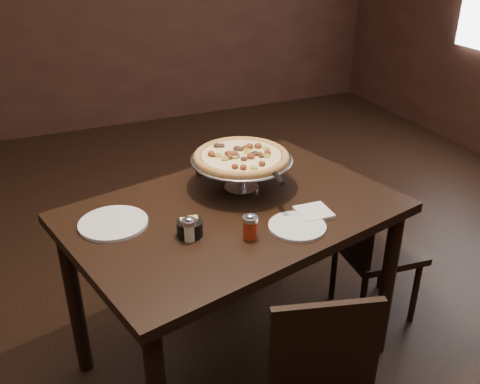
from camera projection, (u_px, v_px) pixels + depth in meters
name	position (u px, v px, depth m)	size (l,w,h in m)	color
room	(252.00, 71.00, 2.04)	(6.04, 7.04, 2.84)	black
dining_table	(234.00, 231.00, 2.28)	(1.52, 1.18, 0.84)	black
pizza_stand	(241.00, 157.00, 2.33)	(0.45, 0.45, 0.19)	silver
parmesan_shaker	(189.00, 229.00, 2.00)	(0.05, 0.05, 0.10)	beige
pepper_flake_shaker	(250.00, 227.00, 2.01)	(0.06, 0.06, 0.10)	maroon
packet_caddy	(190.00, 228.00, 2.03)	(0.10, 0.10, 0.08)	black
napkin_stack	(314.00, 212.00, 2.19)	(0.13, 0.13, 0.01)	silver
plate_left	(113.00, 223.00, 2.11)	(0.27, 0.27, 0.01)	silver
plate_near	(297.00, 226.00, 2.09)	(0.23, 0.23, 0.01)	silver
serving_spatula	(278.00, 178.00, 2.15)	(0.15, 0.15, 0.02)	silver
chair_far	(215.00, 216.00, 2.88)	(0.54, 0.54, 0.89)	black
chair_side	(368.00, 242.00, 2.72)	(0.42, 0.42, 0.82)	black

